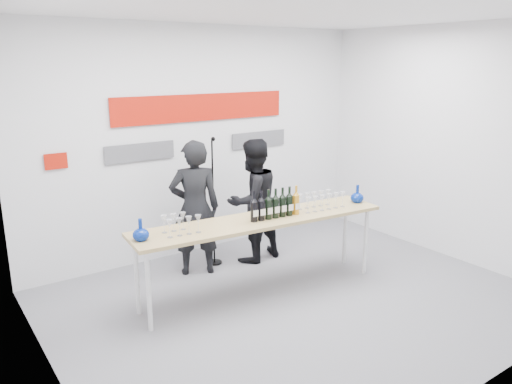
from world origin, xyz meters
TOP-DOWN VIEW (x-y plane):
  - ground at (0.00, 0.00)m, footprint 5.00×5.00m
  - back_wall at (0.00, 2.00)m, footprint 5.00×0.04m
  - signage at (-0.06, 1.97)m, footprint 3.38×0.02m
  - tasting_table at (-0.19, 0.40)m, footprint 2.95×0.86m
  - wine_bottles at (-0.05, 0.33)m, footprint 0.62×0.13m
  - decanter_left at (-1.53, 0.52)m, footprint 0.16×0.16m
  - decanter_right at (1.15, 0.26)m, footprint 0.16×0.16m
  - glasses_left at (-1.14, 0.48)m, footprint 0.36×0.25m
  - glasses_right at (0.60, 0.32)m, footprint 0.56×0.27m
  - presenter_left at (-0.52, 1.30)m, footprint 0.71×0.60m
  - presenter_right at (0.29, 1.25)m, footprint 0.85×0.70m
  - mic_stand at (-0.20, 1.41)m, footprint 0.19×0.19m

SIDE VIEW (x-z plane):
  - ground at x=0.00m, z-range 0.00..0.00m
  - mic_stand at x=-0.20m, z-range -0.32..1.33m
  - presenter_right at x=0.29m, z-range 0.00..1.60m
  - tasting_table at x=-0.19m, z-range 0.37..1.24m
  - presenter_left at x=-0.52m, z-range 0.00..1.66m
  - glasses_left at x=-1.14m, z-range 0.87..1.06m
  - glasses_right at x=0.60m, z-range 0.87..1.06m
  - decanter_left at x=-1.53m, z-range 0.87..1.09m
  - decanter_right at x=1.15m, z-range 0.87..1.09m
  - wine_bottles at x=-0.05m, z-range 0.87..1.20m
  - back_wall at x=0.00m, z-range 0.00..3.00m
  - signage at x=-0.06m, z-range 1.41..2.20m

